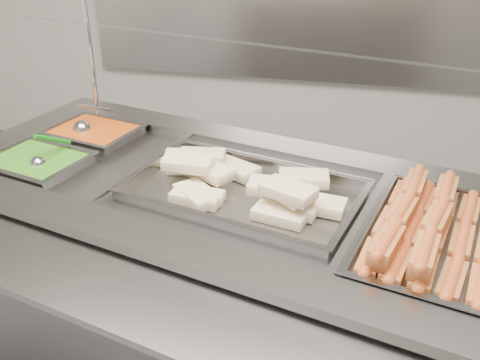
% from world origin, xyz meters
% --- Properties ---
extents(steam_counter, '(2.00, 1.25, 0.89)m').
position_xyz_m(steam_counter, '(-0.09, 0.41, 0.44)').
color(steam_counter, slate).
rests_on(steam_counter, ground).
extents(tray_rail, '(1.79, 0.78, 0.05)m').
position_xyz_m(tray_rail, '(-0.21, -0.08, 0.84)').
color(tray_rail, gray).
rests_on(tray_rail, steam_counter).
extents(sneeze_guard, '(1.65, 0.68, 0.44)m').
position_xyz_m(sneeze_guard, '(-0.04, 0.62, 1.25)').
color(sneeze_guard, silver).
rests_on(sneeze_guard, steam_counter).
extents(pan_hotdogs, '(0.46, 0.61, 0.10)m').
position_xyz_m(pan_hotdogs, '(0.51, 0.26, 0.85)').
color(pan_hotdogs, gray).
rests_on(pan_hotdogs, steam_counter).
extents(pan_wraps, '(0.75, 0.55, 0.07)m').
position_xyz_m(pan_wraps, '(-0.03, 0.39, 0.86)').
color(pan_wraps, gray).
rests_on(pan_wraps, steam_counter).
extents(pan_beans, '(0.35, 0.30, 0.10)m').
position_xyz_m(pan_beans, '(-0.67, 0.70, 0.85)').
color(pan_beans, gray).
rests_on(pan_beans, steam_counter).
extents(pan_peas, '(0.35, 0.30, 0.10)m').
position_xyz_m(pan_peas, '(-0.74, 0.43, 0.85)').
color(pan_peas, gray).
rests_on(pan_peas, steam_counter).
extents(hotdogs_in_buns, '(0.41, 0.56, 0.12)m').
position_xyz_m(hotdogs_in_buns, '(0.50, 0.26, 0.89)').
color(hotdogs_in_buns, '#A15621').
rests_on(hotdogs_in_buns, pan_hotdogs).
extents(tortilla_wraps, '(0.62, 0.37, 0.09)m').
position_xyz_m(tortilla_wraps, '(-0.05, 0.41, 0.90)').
color(tortilla_wraps, beige).
rests_on(tortilla_wraps, pan_wraps).
extents(ladle, '(0.08, 0.19, 0.14)m').
position_xyz_m(ladle, '(-0.71, 0.70, 0.90)').
color(ladle, '#A1A2A6').
rests_on(ladle, pan_beans).
extents(serving_spoon, '(0.07, 0.18, 0.13)m').
position_xyz_m(serving_spoon, '(-0.72, 0.41, 0.90)').
color(serving_spoon, '#A1A2A6').
rests_on(serving_spoon, pan_peas).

